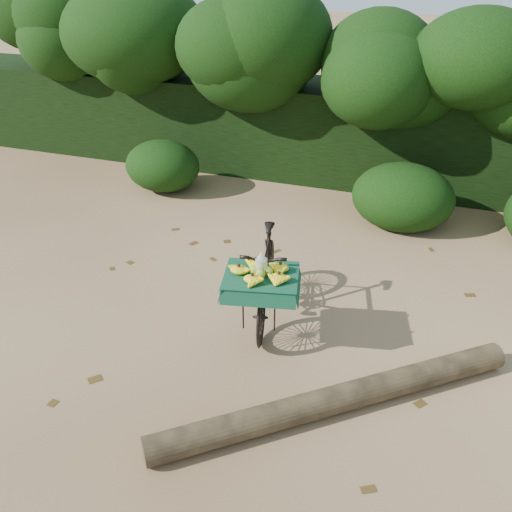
% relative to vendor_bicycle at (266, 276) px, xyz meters
% --- Properties ---
extents(ground, '(80.00, 80.00, 0.00)m').
position_rel_vendor_bicycle_xyz_m(ground, '(-0.19, -1.02, -0.59)').
color(ground, tan).
rests_on(ground, ground).
extents(vendor_bicycle, '(1.08, 2.00, 1.16)m').
position_rel_vendor_bicycle_xyz_m(vendor_bicycle, '(0.00, 0.00, 0.00)').
color(vendor_bicycle, black).
rests_on(vendor_bicycle, ground).
extents(fallen_log, '(3.23, 2.73, 0.29)m').
position_rel_vendor_bicycle_xyz_m(fallen_log, '(1.22, -1.30, -0.45)').
color(fallen_log, brown).
rests_on(fallen_log, ground).
extents(hedge_backdrop, '(26.00, 1.80, 1.80)m').
position_rel_vendor_bicycle_xyz_m(hedge_backdrop, '(-0.19, 5.28, 0.31)').
color(hedge_backdrop, black).
rests_on(hedge_backdrop, ground).
extents(tree_row, '(14.50, 2.00, 4.00)m').
position_rel_vendor_bicycle_xyz_m(tree_row, '(-0.84, 4.48, 1.41)').
color(tree_row, black).
rests_on(tree_row, ground).
extents(bush_clumps, '(8.80, 1.70, 0.90)m').
position_rel_vendor_bicycle_xyz_m(bush_clumps, '(0.31, 3.28, -0.14)').
color(bush_clumps, black).
rests_on(bush_clumps, ground).
extents(leaf_litter, '(7.00, 7.30, 0.01)m').
position_rel_vendor_bicycle_xyz_m(leaf_litter, '(-0.19, -0.37, -0.58)').
color(leaf_litter, '#493413').
rests_on(leaf_litter, ground).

